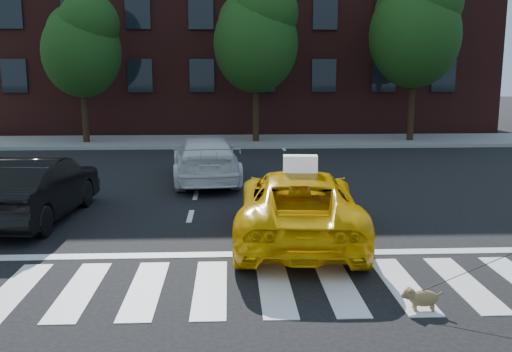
# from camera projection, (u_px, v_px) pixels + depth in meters

# --- Properties ---
(ground) EXTENTS (120.00, 120.00, 0.00)m
(ground) POSITION_uv_depth(u_px,v_px,m) (275.00, 287.00, 8.86)
(ground) COLOR black
(ground) RESTS_ON ground
(crosswalk) EXTENTS (13.00, 2.40, 0.01)m
(crosswalk) POSITION_uv_depth(u_px,v_px,m) (275.00, 287.00, 8.86)
(crosswalk) COLOR silver
(crosswalk) RESTS_ON ground
(stop_line) EXTENTS (12.00, 0.30, 0.01)m
(stop_line) POSITION_uv_depth(u_px,v_px,m) (268.00, 254.00, 10.43)
(stop_line) COLOR silver
(stop_line) RESTS_ON ground
(sidewalk_far) EXTENTS (30.00, 4.00, 0.15)m
(sidewalk_far) POSITION_uv_depth(u_px,v_px,m) (244.00, 141.00, 26.03)
(sidewalk_far) COLOR slate
(sidewalk_far) RESTS_ON ground
(building) EXTENTS (26.00, 10.00, 12.00)m
(building) POSITION_uv_depth(u_px,v_px,m) (240.00, 21.00, 32.29)
(building) COLOR #3E1816
(building) RESTS_ON ground
(tree_left) EXTENTS (3.39, 3.38, 6.50)m
(tree_left) POSITION_uv_depth(u_px,v_px,m) (82.00, 43.00, 24.40)
(tree_left) COLOR black
(tree_left) RESTS_ON ground
(tree_mid) EXTENTS (3.69, 3.69, 7.10)m
(tree_mid) POSITION_uv_depth(u_px,v_px,m) (257.00, 33.00, 24.67)
(tree_mid) COLOR black
(tree_mid) RESTS_ON ground
(tree_right) EXTENTS (4.00, 4.00, 7.70)m
(tree_right) POSITION_uv_depth(u_px,v_px,m) (416.00, 24.00, 24.92)
(tree_right) COLOR black
(tree_right) RESTS_ON ground
(taxi) EXTENTS (2.71, 5.19, 1.39)m
(taxi) POSITION_uv_depth(u_px,v_px,m) (298.00, 205.00, 11.24)
(taxi) COLOR #E6AA04
(taxi) RESTS_ON ground
(black_sedan) EXTENTS (1.85, 4.50, 1.45)m
(black_sedan) POSITION_uv_depth(u_px,v_px,m) (36.00, 188.00, 12.66)
(black_sedan) COLOR black
(black_sedan) RESTS_ON ground
(white_suv) EXTENTS (2.31, 4.87, 1.37)m
(white_suv) POSITION_uv_depth(u_px,v_px,m) (206.00, 159.00, 17.01)
(white_suv) COLOR silver
(white_suv) RESTS_ON ground
(dog) EXTENTS (0.58, 0.27, 0.33)m
(dog) POSITION_uv_depth(u_px,v_px,m) (421.00, 298.00, 7.97)
(dog) COLOR #9A754E
(dog) RESTS_ON ground
(taxi_sign) EXTENTS (0.67, 0.33, 0.32)m
(taxi_sign) POSITION_uv_depth(u_px,v_px,m) (300.00, 164.00, 10.89)
(taxi_sign) COLOR white
(taxi_sign) RESTS_ON taxi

